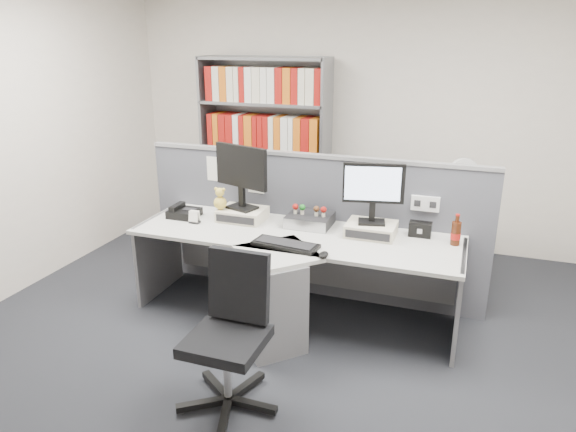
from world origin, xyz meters
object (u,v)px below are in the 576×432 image
at_px(keyboard, 286,244).
at_px(desk_phone, 184,212).
at_px(monitor_right, 373,188).
at_px(desk_fan, 463,177).
at_px(speaker, 420,229).
at_px(monitor_left, 241,172).
at_px(mouse, 324,255).
at_px(shelving_unit, 265,153).
at_px(office_chair, 231,328).
at_px(desktop_pc, 310,220).
at_px(desk_calendar, 194,218).
at_px(cola_bottle, 456,233).
at_px(filing_cabinet, 455,243).
at_px(desk, 286,275).

distance_m(keyboard, desk_phone, 1.12).
relative_size(monitor_right, desk_fan, 1.02).
xyz_separation_m(speaker, desk_fan, (0.26, 0.91, 0.22)).
bearing_deg(monitor_left, desk_fan, 30.48).
relative_size(mouse, shelving_unit, 0.05).
relative_size(speaker, office_chair, 0.18).
height_order(desktop_pc, office_chair, office_chair).
bearing_deg(desk_calendar, cola_bottle, 6.02).
bearing_deg(shelving_unit, cola_bottle, -34.61).
bearing_deg(speaker, monitor_right, -163.68).
xyz_separation_m(desk_calendar, desk_fan, (2.07, 1.22, 0.23)).
height_order(mouse, desk_phone, desk_phone).
relative_size(monitor_right, desktop_pc, 1.34).
distance_m(mouse, speaker, 0.88).
bearing_deg(cola_bottle, keyboard, -158.94).
height_order(keyboard, mouse, mouse).
distance_m(cola_bottle, desk_fan, 1.02).
xyz_separation_m(keyboard, mouse, (0.32, -0.10, 0.00)).
bearing_deg(shelving_unit, desk_fan, -12.07).
bearing_deg(desk_fan, monitor_left, -149.52).
relative_size(mouse, filing_cabinet, 0.15).
height_order(speaker, shelving_unit, shelving_unit).
relative_size(desktop_pc, mouse, 3.39).
xyz_separation_m(monitor_left, shelving_unit, (-0.37, 1.46, -0.17)).
height_order(desk, office_chair, office_chair).
bearing_deg(desk, monitor_left, 143.88).
distance_m(desk_phone, speaker, 1.99).
xyz_separation_m(desk_phone, filing_cabinet, (2.24, 1.11, -0.41)).
bearing_deg(office_chair, desktop_pc, 86.83).
height_order(keyboard, desk_phone, desk_phone).
xyz_separation_m(desk, keyboard, (0.02, -0.06, 0.28)).
bearing_deg(shelving_unit, monitor_left, -75.67).
bearing_deg(filing_cabinet, mouse, -118.78).
relative_size(desk_calendar, office_chair, 0.11).
relative_size(filing_cabinet, desk_fan, 1.49).
xyz_separation_m(monitor_left, cola_bottle, (1.73, 0.01, -0.33)).
relative_size(monitor_left, desk_calendar, 5.07).
height_order(desk_phone, desk_calendar, desk_calendar).
relative_size(desktop_pc, cola_bottle, 1.48).
bearing_deg(monitor_left, desk_phone, -169.60).
relative_size(desk_phone, desk_calendar, 2.31).
xyz_separation_m(mouse, shelving_unit, (-1.24, 2.01, 0.24)).
relative_size(desk, monitor_left, 4.82).
distance_m(mouse, office_chair, 0.88).
distance_m(desk_phone, cola_bottle, 2.25).
bearing_deg(desk_fan, keyboard, -128.94).
height_order(desk_phone, cola_bottle, cola_bottle).
xyz_separation_m(desk, desktop_pc, (0.05, 0.44, 0.31)).
xyz_separation_m(desktop_pc, cola_bottle, (1.15, -0.05, 0.04)).
bearing_deg(desk_calendar, speaker, 9.81).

